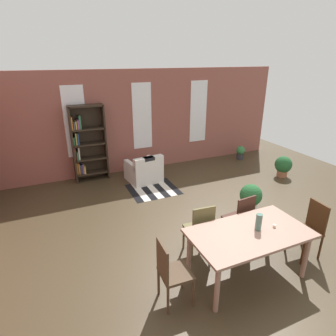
{
  "coord_description": "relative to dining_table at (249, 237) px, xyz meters",
  "views": [
    {
      "loc": [
        -2.55,
        -3.36,
        3.1
      ],
      "look_at": [
        -0.33,
        1.64,
        0.96
      ],
      "focal_mm": 30.4,
      "sensor_mm": 36.0,
      "label": 1
    }
  ],
  "objects": [
    {
      "name": "dining_chair_head_left",
      "position": [
        -1.24,
        0.0,
        -0.17
      ],
      "size": [
        0.42,
        0.42,
        0.95
      ],
      "color": "#483422",
      "rests_on": "ground"
    },
    {
      "name": "potted_plant_corner",
      "position": [
        3.39,
        2.7,
        -0.36
      ],
      "size": [
        0.46,
        0.46,
        0.58
      ],
      "color": "#9E6042",
      "rests_on": "ground"
    },
    {
      "name": "ground_plane",
      "position": [
        0.08,
        0.69,
        -0.68
      ],
      "size": [
        10.85,
        10.85,
        0.0
      ],
      "primitive_type": "plane",
      "color": "#423522"
    },
    {
      "name": "potted_plant_by_shelf",
      "position": [
        1.32,
        1.54,
        -0.35
      ],
      "size": [
        0.47,
        0.47,
        0.61
      ],
      "color": "silver",
      "rests_on": "ground"
    },
    {
      "name": "dining_table",
      "position": [
        0.0,
        0.0,
        0.0
      ],
      "size": [
        1.74,
        0.96,
        0.77
      ],
      "color": "#987260",
      "rests_on": "ground"
    },
    {
      "name": "window_pane_0",
      "position": [
        -1.71,
        4.85,
        0.87
      ],
      "size": [
        0.55,
        0.02,
        1.83
      ],
      "primitive_type": "cube",
      "color": "white"
    },
    {
      "name": "dining_chair_far_left",
      "position": [
        -0.4,
        0.7,
        -0.17
      ],
      "size": [
        0.43,
        0.43,
        0.95
      ],
      "color": "brown",
      "rests_on": "ground"
    },
    {
      "name": "vase_on_table",
      "position": [
        0.14,
        0.0,
        0.22
      ],
      "size": [
        0.09,
        0.09,
        0.25
      ],
      "primitive_type": "cylinder",
      "color": "#4C7266",
      "rests_on": "dining_table"
    },
    {
      "name": "back_wall_brick",
      "position": [
        0.08,
        4.92,
        0.72
      ],
      "size": [
        8.71,
        0.12,
        2.81
      ],
      "primitive_type": "cube",
      "color": "#945247",
      "rests_on": "ground"
    },
    {
      "name": "bookshelf_tall",
      "position": [
        -1.52,
        4.67,
        0.32
      ],
      "size": [
        0.87,
        0.32,
        1.99
      ],
      "color": "#2D2319",
      "rests_on": "ground"
    },
    {
      "name": "armchair_white",
      "position": [
        -0.21,
        3.97,
        -0.4
      ],
      "size": [
        0.89,
        0.89,
        0.75
      ],
      "color": "silver",
      "rests_on": "ground"
    },
    {
      "name": "tealight_candle_0",
      "position": [
        0.41,
        -0.05,
        0.11
      ],
      "size": [
        0.04,
        0.04,
        0.04
      ],
      "primitive_type": "cylinder",
      "color": "silver",
      "rests_on": "dining_table"
    },
    {
      "name": "dining_chair_far_right",
      "position": [
        0.4,
        0.7,
        -0.17
      ],
      "size": [
        0.43,
        0.43,
        0.95
      ],
      "color": "#3A1F16",
      "rests_on": "ground"
    },
    {
      "name": "potted_plant_window",
      "position": [
        3.21,
        4.35,
        -0.45
      ],
      "size": [
        0.28,
        0.28,
        0.43
      ],
      "color": "#333338",
      "rests_on": "ground"
    },
    {
      "name": "window_pane_2",
      "position": [
        1.88,
        4.85,
        0.87
      ],
      "size": [
        0.55,
        0.02,
        1.83
      ],
      "primitive_type": "cube",
      "color": "white"
    },
    {
      "name": "striped_rug",
      "position": [
        -0.19,
        3.36,
        -0.68
      ],
      "size": [
        1.18,
        1.08,
        0.01
      ],
      "color": "black",
      "rests_on": "ground"
    },
    {
      "name": "dining_chair_head_right",
      "position": [
        1.24,
        -0.01,
        -0.17
      ],
      "size": [
        0.43,
        0.43,
        0.95
      ],
      "color": "#412612",
      "rests_on": "ground"
    },
    {
      "name": "window_pane_1",
      "position": [
        0.08,
        4.85,
        0.87
      ],
      "size": [
        0.55,
        0.02,
        1.83
      ],
      "primitive_type": "cube",
      "color": "white"
    }
  ]
}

